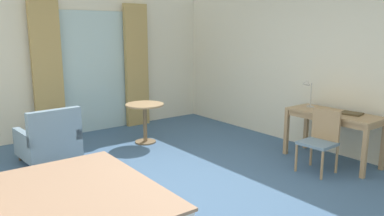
# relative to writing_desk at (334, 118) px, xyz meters

# --- Properties ---
(ground) EXTENTS (6.44, 7.82, 0.10)m
(ground) POSITION_rel_writing_desk_xyz_m (-2.51, 0.37, -0.73)
(ground) COLOR #426084
(wall_back) EXTENTS (6.04, 0.12, 2.67)m
(wall_back) POSITION_rel_writing_desk_xyz_m (-2.51, 4.02, 0.66)
(wall_back) COLOR silver
(wall_back) RESTS_ON ground
(wall_right) EXTENTS (0.12, 7.42, 2.67)m
(wall_right) POSITION_rel_writing_desk_xyz_m (0.45, 0.37, 0.66)
(wall_right) COLOR silver
(wall_right) RESTS_ON ground
(balcony_glass_door) EXTENTS (1.37, 0.02, 2.35)m
(balcony_glass_door) POSITION_rel_writing_desk_xyz_m (-2.11, 3.94, 0.50)
(balcony_glass_door) COLOR silver
(balcony_glass_door) RESTS_ON ground
(curtain_panel_left) EXTENTS (0.52, 0.10, 2.51)m
(curtain_panel_left) POSITION_rel_writing_desk_xyz_m (-3.01, 3.84, 0.58)
(curtain_panel_left) COLOR tan
(curtain_panel_left) RESTS_ON ground
(curtain_panel_right) EXTENTS (0.51, 0.10, 2.51)m
(curtain_panel_right) POSITION_rel_writing_desk_xyz_m (-1.20, 3.84, 0.58)
(curtain_panel_right) COLOR tan
(curtain_panel_right) RESTS_ON ground
(writing_desk) EXTENTS (0.59, 1.37, 0.77)m
(writing_desk) POSITION_rel_writing_desk_xyz_m (0.00, 0.00, 0.00)
(writing_desk) COLOR tan
(writing_desk) RESTS_ON ground
(desk_chair) EXTENTS (0.44, 0.47, 0.88)m
(desk_chair) POSITION_rel_writing_desk_xyz_m (-0.49, -0.13, -0.18)
(desk_chair) COLOR gray
(desk_chair) RESTS_ON ground
(desk_lamp) EXTENTS (0.27, 0.13, 0.47)m
(desk_lamp) POSITION_rel_writing_desk_xyz_m (-0.06, 0.45, 0.43)
(desk_lamp) COLOR #B7B2A8
(desk_lamp) RESTS_ON writing_desk
(closed_book) EXTENTS (0.29, 0.33, 0.02)m
(closed_book) POSITION_rel_writing_desk_xyz_m (0.09, -0.23, 0.11)
(closed_book) COLOR brown
(closed_book) RESTS_ON writing_desk
(armchair_by_window) EXTENTS (0.83, 0.82, 0.86)m
(armchair_by_window) POSITION_rel_writing_desk_xyz_m (-3.44, 2.59, -0.35)
(armchair_by_window) COLOR gray
(armchair_by_window) RESTS_ON ground
(round_cafe_table) EXTENTS (0.67, 0.67, 0.71)m
(round_cafe_table) POSITION_rel_writing_desk_xyz_m (-1.75, 2.60, -0.15)
(round_cafe_table) COLOR tan
(round_cafe_table) RESTS_ON ground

